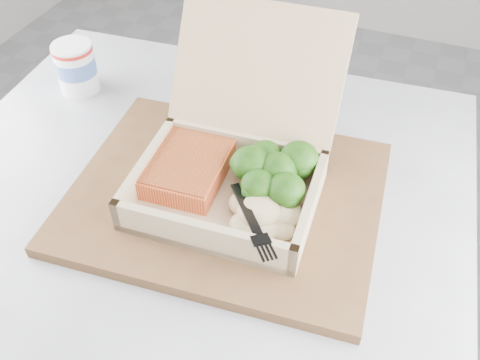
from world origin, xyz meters
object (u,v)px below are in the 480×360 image
at_px(cafe_table, 192,284).
at_px(paper_cup, 76,66).
at_px(serving_tray, 226,196).
at_px(takeout_container, 237,151).

relative_size(cafe_table, paper_cup, 9.60).
bearing_deg(serving_tray, takeout_container, 81.31).
xyz_separation_m(cafe_table, paper_cup, (-0.27, 0.17, 0.22)).
bearing_deg(serving_tray, paper_cup, 155.19).
height_order(cafe_table, serving_tray, serving_tray).
bearing_deg(cafe_table, paper_cup, 147.41).
relative_size(serving_tray, paper_cup, 4.83).
bearing_deg(paper_cup, serving_tray, -24.81).
relative_size(serving_tray, takeout_container, 1.39).
bearing_deg(cafe_table, takeout_container, 45.30).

